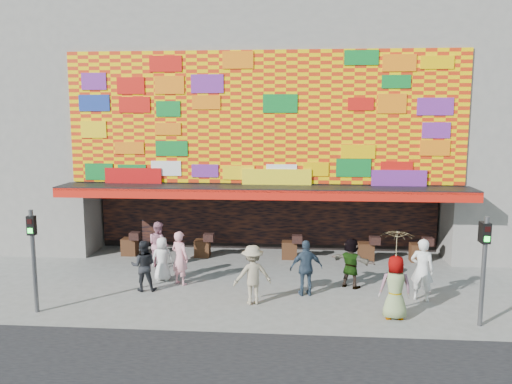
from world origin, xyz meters
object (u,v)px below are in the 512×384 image
ped_h (422,270)px  signal_right (484,259)px  ped_e (306,268)px  ped_c (144,266)px  ped_i (159,244)px  ped_g (395,287)px  parasol (397,245)px  ped_a (162,259)px  ped_d (253,275)px  ped_f (351,263)px  signal_left (33,249)px  ped_b (180,258)px

ped_h → signal_right: bearing=145.1°
ped_e → ped_c: bearing=-13.4°
ped_e → ped_i: ped_e is taller
ped_e → ped_i: bearing=-38.8°
ped_g → parasol: parasol is taller
ped_a → ped_d: ped_d is taller
parasol → ped_e: bearing=145.4°
ped_a → ped_f: bearing=169.9°
ped_a → ped_e: 5.02m
signal_left → ped_d: (6.15, 1.14, -0.96)m
ped_d → ped_i: size_ratio=1.04×
ped_a → ped_h: (8.41, -1.24, 0.21)m
ped_g → signal_left: bearing=1.6°
ped_d → ped_g: (4.04, -0.82, 0.00)m
signal_right → ped_h: size_ratio=1.55×
ped_g → ped_h: (1.10, 1.52, 0.07)m
signal_left → ped_e: 8.08m
ped_e → ped_f: (1.49, 0.86, -0.06)m
ped_h → parasol: (-1.10, -1.52, 1.14)m
signal_left → signal_right: size_ratio=1.00×
signal_left → ped_c: size_ratio=1.81×
signal_right → ped_b: 9.28m
ped_i → parasol: size_ratio=0.98×
ped_a → ped_e: ped_e is taller
ped_a → ped_i: size_ratio=0.88×
ped_a → ped_d: (3.28, -1.94, 0.14)m
signal_right → ped_c: bearing=168.4°
signal_right → parasol: (-2.21, 0.32, 0.25)m
signal_right → ped_e: signal_right is taller
ped_c → ped_h: (8.74, -0.18, 0.14)m
ped_i → ped_e: bearing=-162.7°
ped_g → parasol: size_ratio=1.02×
ped_h → ped_i: bearing=6.6°
signal_left → ped_d: bearing=10.5°
ped_b → ped_c: 1.24m
ped_f → ped_i: bearing=16.8°
signal_right → ped_b: size_ratio=1.65×
ped_e → ped_h: bearing=164.6°
ped_f → parasol: parasol is taller
ped_f → ped_h: size_ratio=0.86×
signal_left → signal_right: (12.40, 0.00, 0.00)m
ped_b → ped_c: (-1.03, -0.69, -0.08)m
ped_f → signal_left: bearing=48.3°
ped_e → signal_right: bearing=143.8°
ped_c → ped_f: size_ratio=1.00×
signal_left → ped_i: 5.27m
ped_c → ped_g: (7.64, -1.70, 0.07)m
signal_right → parasol: 2.25m
ped_g → ped_i: bearing=-28.9°
ped_f → ped_g: (0.93, -2.53, 0.07)m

